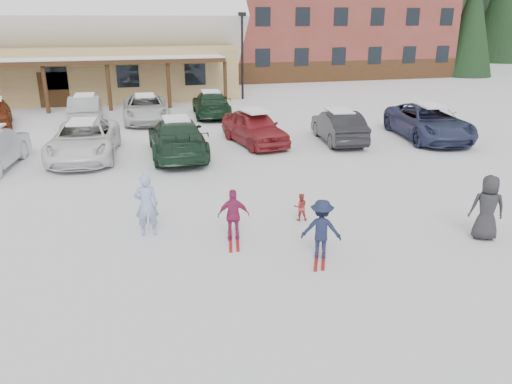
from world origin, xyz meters
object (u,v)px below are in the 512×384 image
object	(u,v)px
parked_car_4	(254,127)
parked_car_11	(211,104)
bystander_dark	(487,208)
day_lodge	(26,40)
child_magenta	(234,215)
adult_skier	(146,205)
parked_car_2	(84,140)
parked_car_5	(339,126)
parked_car_9	(86,109)
lamp_post	(242,51)
parked_car_6	(429,122)
parked_car_10	(146,108)
child_navy	(321,229)
toddler_red	(301,207)
parked_car_3	(177,138)

from	to	relation	value
parked_car_4	parked_car_11	bearing A→B (deg)	85.81
bystander_dark	parked_car_4	xyz separation A→B (m)	(-3.05, 11.43, -0.09)
bystander_dark	day_lodge	bearing A→B (deg)	-37.88
child_magenta	bystander_dark	bearing A→B (deg)	178.02
adult_skier	parked_car_2	distance (m)	8.65
parked_car_5	parked_car_9	size ratio (longest dim) A/B	0.97
parked_car_11	lamp_post	bearing A→B (deg)	-114.39
parked_car_6	parked_car_11	distance (m)	12.10
parked_car_9	parked_car_10	distance (m)	3.21
parked_car_4	lamp_post	bearing A→B (deg)	69.16
adult_skier	parked_car_9	bearing A→B (deg)	-77.15
parked_car_4	parked_car_9	bearing A→B (deg)	126.79
lamp_post	parked_car_2	bearing A→B (deg)	-126.09
day_lodge	child_magenta	world-z (taller)	day_lodge
child_navy	parked_car_10	bearing A→B (deg)	-56.47
parked_car_2	parked_car_11	bearing A→B (deg)	54.31
bystander_dark	parked_car_2	bearing A→B (deg)	-21.37
parked_car_5	parked_car_10	world-z (taller)	same
toddler_red	bystander_dark	size ratio (longest dim) A/B	0.46
adult_skier	parked_car_3	distance (m)	7.92
parked_car_5	parked_car_6	world-z (taller)	parked_car_6
parked_car_5	child_magenta	bearing A→B (deg)	60.14
toddler_red	parked_car_10	size ratio (longest dim) A/B	0.15
parked_car_3	parked_car_10	size ratio (longest dim) A/B	1.03
day_lodge	parked_car_2	distance (m)	19.11
adult_skier	parked_car_3	bearing A→B (deg)	-97.42
child_magenta	parked_car_3	world-z (taller)	parked_car_3
parked_car_11	parked_car_4	bearing A→B (deg)	100.31
parked_car_9	bystander_dark	bearing A→B (deg)	119.96
parked_car_9	adult_skier	bearing A→B (deg)	98.40
toddler_red	bystander_dark	distance (m)	4.79
bystander_dark	parked_car_10	xyz separation A→B (m)	(-7.45, 18.01, -0.13)
child_navy	parked_car_5	distance (m)	11.94
toddler_red	child_navy	size ratio (longest dim) A/B	0.54
day_lodge	toddler_red	size ratio (longest dim) A/B	36.94
lamp_post	child_navy	size ratio (longest dim) A/B	3.96
bystander_dark	parked_car_9	bearing A→B (deg)	-35.06
bystander_dark	parked_car_3	bearing A→B (deg)	-31.69
child_magenta	parked_car_3	distance (m)	8.68
parked_car_2	parked_car_4	world-z (taller)	parked_car_4
parked_car_3	parked_car_5	xyz separation A→B (m)	(7.39, 0.58, -0.06)
parked_car_3	parked_car_11	distance (m)	8.89
lamp_post	adult_skier	xyz separation A→B (m)	(-7.88, -21.94, -2.45)
parked_car_2	toddler_red	bearing A→B (deg)	-49.34
parked_car_9	parked_car_10	xyz separation A→B (m)	(3.15, -0.65, -0.02)
toddler_red	parked_car_9	world-z (taller)	parked_car_9
parked_car_3	child_navy	bearing A→B (deg)	103.21
day_lodge	child_magenta	distance (m)	29.13
adult_skier	child_navy	distance (m)	4.55
parked_car_2	bystander_dark	bearing A→B (deg)	-41.91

